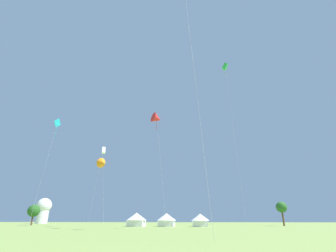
# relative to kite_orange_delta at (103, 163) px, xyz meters

# --- Properties ---
(kite_orange_delta) EXTENTS (3.56, 3.57, 12.82)m
(kite_orange_delta) POSITION_rel_kite_orange_delta_xyz_m (0.00, 0.00, 0.00)
(kite_orange_delta) COLOR orange
(kite_orange_delta) RESTS_ON ground
(kite_white_box) EXTENTS (2.27, 2.38, 19.17)m
(kite_white_box) POSITION_rel_kite_orange_delta_xyz_m (-6.12, 13.89, 6.53)
(kite_white_box) COLOR white
(kite_white_box) RESTS_ON ground
(kite_cyan_diamond) EXTENTS (1.35, 1.79, 16.98)m
(kite_cyan_diamond) POSITION_rel_kite_orange_delta_xyz_m (-3.89, -10.57, 3.92)
(kite_cyan_diamond) COLOR #1EB7CC
(kite_cyan_diamond) RESTS_ON ground
(kite_red_delta) EXTENTS (3.09, 2.52, 18.87)m
(kite_red_delta) POSITION_rel_kite_orange_delta_xyz_m (11.65, -6.04, 6.14)
(kite_red_delta) COLOR red
(kite_red_delta) RESTS_ON ground
(kite_green_box) EXTENTS (1.45, 1.75, 31.42)m
(kite_green_box) POSITION_rel_kite_orange_delta_xyz_m (24.56, -0.78, 18.77)
(kite_green_box) COLOR green
(kite_green_box) RESTS_ON ground
(festival_tent_center) EXTENTS (4.88, 4.88, 3.18)m
(festival_tent_center) POSITION_rel_kite_orange_delta_xyz_m (2.06, 18.56, -9.94)
(festival_tent_center) COLOR white
(festival_tent_center) RESTS_ON ground
(festival_tent_right) EXTENTS (4.66, 4.66, 3.03)m
(festival_tent_right) POSITION_rel_kite_orange_delta_xyz_m (9.56, 18.56, -10.02)
(festival_tent_right) COLOR white
(festival_tent_right) RESTS_ON ground
(festival_tent_left) EXTENTS (4.42, 4.42, 2.87)m
(festival_tent_left) POSITION_rel_kite_orange_delta_xyz_m (17.68, 18.56, -10.10)
(festival_tent_left) COLOR white
(festival_tent_left) RESTS_ON ground
(observatory_dome) EXTENTS (6.40, 6.40, 10.80)m
(observatory_dome) POSITION_rel_kite_orange_delta_xyz_m (-52.65, 62.14, -5.68)
(observatory_dome) COLOR white
(observatory_dome) RESTS_ON ground
(tree_distant_left) EXTENTS (2.85, 2.85, 6.17)m
(tree_distant_left) POSITION_rel_kite_orange_delta_xyz_m (39.33, 29.22, -7.03)
(tree_distant_left) COLOR brown
(tree_distant_left) RESTS_ON ground
(tree_distant_right) EXTENTS (3.60, 3.60, 5.95)m
(tree_distant_right) POSITION_rel_kite_orange_delta_xyz_m (-33.06, 28.30, -7.57)
(tree_distant_right) COLOR brown
(tree_distant_right) RESTS_ON ground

